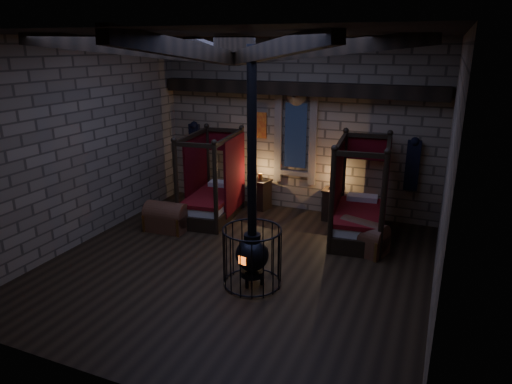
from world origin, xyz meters
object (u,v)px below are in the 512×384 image
at_px(bed_right, 359,214).
at_px(trunk_right, 363,237).
at_px(stove, 252,252).
at_px(bed_left, 213,197).
at_px(trunk_left, 166,218).

relative_size(bed_right, trunk_right, 1.99).
height_order(bed_right, stove, stove).
bearing_deg(bed_left, trunk_left, -122.98).
relative_size(trunk_left, trunk_right, 0.89).
distance_m(bed_right, trunk_left, 4.31).
bearing_deg(bed_left, bed_right, -4.01).
bearing_deg(stove, bed_right, 78.70).
height_order(trunk_left, stove, stove).
bearing_deg(trunk_left, stove, -32.00).
distance_m(trunk_right, stove, 2.64).
bearing_deg(bed_right, bed_left, 176.69).
relative_size(bed_right, stove, 0.53).
distance_m(bed_left, trunk_left, 1.32).
xyz_separation_m(trunk_right, stove, (-1.55, -2.12, 0.33)).
bearing_deg(stove, bed_left, 142.68).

